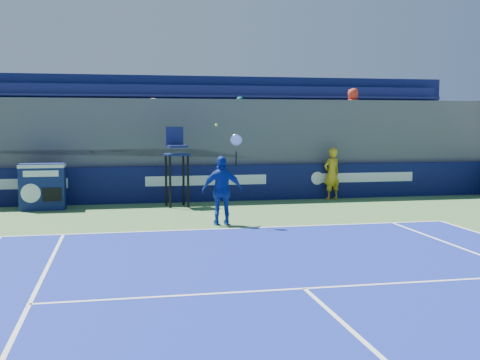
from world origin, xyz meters
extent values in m
imported|color=gold|center=(4.25, 16.80, 0.88)|extent=(0.74, 0.61, 1.74)
cube|color=white|center=(0.00, 11.88, 0.02)|extent=(10.97, 0.07, 0.00)
cube|color=white|center=(0.00, 6.40, 0.02)|extent=(8.23, 0.07, 0.00)
cube|color=#0B0F41|center=(0.00, 17.10, 0.60)|extent=(20.40, 0.20, 1.20)
cube|color=white|center=(-6.00, 17.00, 0.72)|extent=(3.20, 0.01, 0.32)
cube|color=white|center=(0.00, 17.00, 0.72)|extent=(4.00, 0.01, 0.32)
cube|color=white|center=(5.50, 17.00, 0.72)|extent=(3.60, 0.01, 0.32)
cylinder|color=white|center=(3.80, 16.99, 0.72)|extent=(0.44, 0.01, 0.44)
cube|color=#0F1A4D|center=(-5.06, 16.23, 0.70)|extent=(1.30, 0.70, 1.40)
cube|color=silver|center=(-5.06, 16.23, 1.33)|extent=(1.32, 0.72, 0.10)
cylinder|color=silver|center=(-5.36, 15.87, 0.55)|extent=(0.56, 0.02, 0.56)
cube|color=black|center=(-4.76, 15.87, 0.50)|extent=(0.55, 0.02, 0.40)
cube|color=silver|center=(-5.06, 15.87, 1.12)|extent=(1.00, 0.01, 0.18)
cylinder|color=black|center=(-1.30, 15.75, 0.80)|extent=(0.08, 0.08, 1.60)
cylinder|color=black|center=(-0.75, 15.83, 0.80)|extent=(0.08, 0.08, 1.60)
cylinder|color=black|center=(-1.38, 16.31, 0.80)|extent=(0.08, 0.08, 1.60)
cylinder|color=black|center=(-0.83, 16.39, 0.80)|extent=(0.08, 0.08, 1.60)
cube|color=#0D1A44|center=(-1.07, 16.07, 1.63)|extent=(0.79, 0.79, 0.06)
cube|color=#151C51|center=(-1.05, 15.97, 1.88)|extent=(0.61, 0.52, 0.08)
cube|color=#14194C|center=(-1.10, 16.33, 2.18)|extent=(0.55, 0.14, 0.60)
imported|color=navy|center=(-0.26, 12.48, 0.89)|extent=(1.06, 0.50, 1.76)
cylinder|color=black|center=(0.08, 12.38, 1.70)|extent=(0.06, 0.16, 0.39)
torus|color=silver|center=(0.07, 12.31, 2.18)|extent=(0.31, 0.16, 0.29)
cylinder|color=white|center=(0.07, 12.31, 2.18)|extent=(0.26, 0.12, 0.24)
sphere|color=#E4F336|center=(-0.42, 12.41, 2.55)|extent=(0.07, 0.07, 0.07)
cube|color=#4C4C50|center=(0.00, 19.00, 1.69)|extent=(20.40, 3.60, 3.38)
cube|color=#4C4C50|center=(0.00, 17.65, 1.48)|extent=(20.40, 0.90, 0.55)
cube|color=#151E4F|center=(0.00, 17.55, 1.95)|extent=(20.00, 0.45, 0.08)
cube|color=#151E4F|center=(0.00, 17.80, 2.15)|extent=(20.00, 0.06, 0.45)
cube|color=#4C4C50|center=(0.00, 18.55, 2.02)|extent=(20.40, 0.90, 0.55)
cube|color=#151E4F|center=(0.00, 18.45, 2.50)|extent=(20.00, 0.45, 0.08)
cube|color=#151E4F|center=(0.00, 18.70, 2.70)|extent=(20.00, 0.06, 0.45)
cube|color=#4C4C50|center=(0.00, 19.45, 2.58)|extent=(20.40, 0.90, 0.55)
cube|color=#151E4F|center=(0.00, 19.35, 3.05)|extent=(20.00, 0.45, 0.08)
cube|color=#151E4F|center=(0.00, 19.60, 3.25)|extent=(20.00, 0.06, 0.45)
cube|color=#4C4C50|center=(0.00, 20.35, 3.13)|extent=(20.40, 0.90, 0.55)
cube|color=#151E4F|center=(0.00, 20.25, 3.60)|extent=(20.00, 0.45, 0.08)
cube|color=#151E4F|center=(0.00, 20.50, 3.80)|extent=(20.00, 0.06, 0.45)
cube|color=#0C1647|center=(0.00, 20.95, 2.20)|extent=(20.80, 0.30, 4.40)
cube|color=#0C1647|center=(10.35, 19.00, 1.70)|extent=(0.30, 3.90, 3.40)
imported|color=gold|center=(-6.10, 17.60, 2.54)|extent=(0.80, 0.65, 1.53)
imported|color=white|center=(-1.67, 17.60, 2.59)|extent=(1.07, 0.63, 1.63)
imported|color=teal|center=(1.25, 17.60, 2.63)|extent=(1.04, 0.53, 1.71)
imported|color=#B22C19|center=(5.65, 18.50, 3.09)|extent=(0.78, 0.53, 1.55)
imported|color=black|center=(7.12, 17.60, 2.56)|extent=(0.60, 0.41, 1.59)
camera|label=1|loc=(-2.82, -2.43, 2.62)|focal=45.00mm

